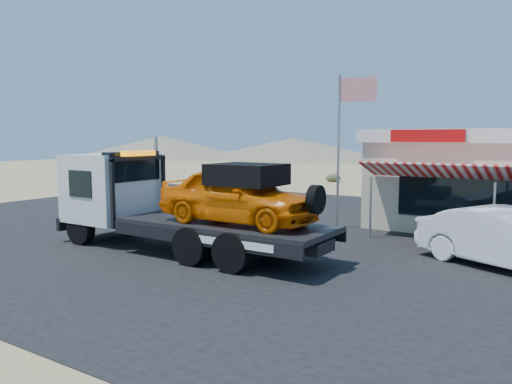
% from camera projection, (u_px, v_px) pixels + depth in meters
% --- Properties ---
extents(ground, '(120.00, 120.00, 0.00)m').
position_uv_depth(ground, '(172.00, 234.00, 18.66)').
color(ground, '#A0895B').
rests_on(ground, ground).
extents(asphalt_lot, '(32.00, 24.00, 0.02)m').
position_uv_depth(asphalt_lot, '(260.00, 227.00, 20.08)').
color(asphalt_lot, black).
rests_on(asphalt_lot, ground).
extents(tow_truck, '(9.42, 2.79, 3.15)m').
position_uv_depth(tow_truck, '(181.00, 199.00, 15.68)').
color(tow_truck, black).
rests_on(tow_truck, asphalt_lot).
extents(white_sedan, '(5.26, 3.66, 1.64)m').
position_uv_depth(white_sedan, '(508.00, 239.00, 13.65)').
color(white_sedan, silver).
rests_on(white_sedan, asphalt_lot).
extents(flagpole, '(1.55, 0.10, 6.00)m').
position_uv_depth(flagpole, '(344.00, 133.00, 19.34)').
color(flagpole, '#99999E').
rests_on(flagpole, asphalt_lot).
extents(desert_scrub, '(24.35, 32.40, 0.79)m').
position_uv_depth(desert_scrub, '(127.00, 185.00, 34.75)').
color(desert_scrub, '#323B1F').
rests_on(desert_scrub, ground).
extents(distant_hills, '(126.00, 48.00, 4.20)m').
position_uv_depth(distant_hills, '(389.00, 150.00, 69.73)').
color(distant_hills, '#726B59').
rests_on(distant_hills, ground).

